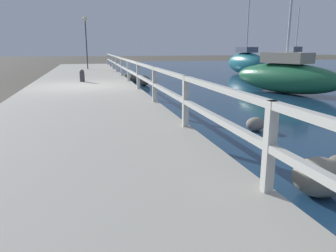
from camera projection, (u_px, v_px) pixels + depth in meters
ground_plane at (83, 94)px, 12.76m from camera, size 120.00×120.00×0.00m
dock_walkway at (83, 90)px, 12.72m from camera, size 4.14×36.00×0.33m
railing at (133, 68)px, 12.98m from camera, size 0.10×32.50×0.94m
boulder_upstream at (127, 76)px, 19.10m from camera, size 0.42×0.38×0.32m
boulder_far_strip at (135, 78)px, 17.36m from camera, size 0.60×0.54×0.45m
boulder_near_dock at (319, 177)px, 3.99m from camera, size 0.64×0.58×0.48m
boulder_downstream at (143, 81)px, 15.59m from camera, size 0.65×0.59×0.49m
boulder_water_edge at (255, 124)px, 7.13m from camera, size 0.40×0.36×0.30m
mooring_bollard at (82, 76)px, 14.19m from camera, size 0.21×0.21×0.53m
dock_lamp at (86, 30)px, 21.94m from camera, size 0.28×0.28×3.47m
sailboat_green at (285, 76)px, 13.00m from camera, size 3.03×4.97×6.01m
sailboat_yellow at (295, 59)px, 28.58m from camera, size 1.81×3.57×5.06m
sailboat_teal at (246, 62)px, 22.26m from camera, size 1.81×4.00×7.97m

